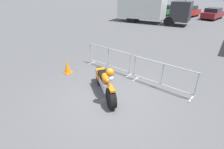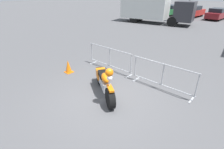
{
  "view_description": "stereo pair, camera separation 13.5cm",
  "coord_description": "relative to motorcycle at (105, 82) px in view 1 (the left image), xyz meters",
  "views": [
    {
      "loc": [
        3.55,
        -3.77,
        3.51
      ],
      "look_at": [
        -0.28,
        0.57,
        0.65
      ],
      "focal_mm": 28.0,
      "sensor_mm": 36.0,
      "label": 1
    },
    {
      "loc": [
        3.65,
        -3.68,
        3.51
      ],
      "look_at": [
        -0.28,
        0.57,
        0.65
      ],
      "focal_mm": 28.0,
      "sensor_mm": 36.0,
      "label": 2
    }
  ],
  "objects": [
    {
      "name": "parked_car_maroon",
      "position": [
        -1.93,
        21.76,
        0.17
      ],
      "size": [
        1.84,
        4.07,
        1.35
      ],
      "rotation": [
        0.0,
        0.0,
        1.52
      ],
      "color": "maroon",
      "rests_on": "ground"
    },
    {
      "name": "traffic_cone",
      "position": [
        -2.53,
        0.17,
        -0.22
      ],
      "size": [
        0.34,
        0.34,
        0.59
      ],
      "color": "orange",
      "rests_on": "ground"
    },
    {
      "name": "crowd_barrier_far",
      "position": [
        1.37,
        1.71,
        0.05
      ],
      "size": [
        2.56,
        0.5,
        1.07
      ],
      "rotation": [
        0.0,
        0.0,
        0.02
      ],
      "color": "#9EA0A5",
      "rests_on": "ground"
    },
    {
      "name": "motorcycle",
      "position": [
        0.0,
        0.0,
        0.0
      ],
      "size": [
        2.11,
        1.43,
        1.34
      ],
      "rotation": [
        0.0,
        0.0,
        -0.56
      ],
      "color": "black",
      "rests_on": "ground"
    },
    {
      "name": "parked_car_white",
      "position": [
        -11.0,
        21.18,
        0.24
      ],
      "size": [
        2.01,
        4.46,
        1.48
      ],
      "rotation": [
        0.0,
        0.0,
        1.52
      ],
      "color": "white",
      "rests_on": "ground"
    },
    {
      "name": "ground_plane",
      "position": [
        0.28,
        -0.17,
        -0.51
      ],
      "size": [
        120.0,
        120.0,
        0.0
      ],
      "primitive_type": "plane",
      "color": "#4C4C4F"
    },
    {
      "name": "box_truck",
      "position": [
        -6.66,
        14.16,
        1.12
      ],
      "size": [
        7.99,
        3.76,
        2.98
      ],
      "rotation": [
        0.0,
        0.0,
        0.2
      ],
      "color": "silver",
      "rests_on": "ground"
    },
    {
      "name": "parked_car_red",
      "position": [
        -4.95,
        21.72,
        0.22
      ],
      "size": [
        1.97,
        4.36,
        1.45
      ],
      "rotation": [
        0.0,
        0.0,
        1.52
      ],
      "color": "#B21E19",
      "rests_on": "ground"
    },
    {
      "name": "parked_car_green",
      "position": [
        -7.98,
        21.62,
        0.2
      ],
      "size": [
        1.91,
        4.25,
        1.41
      ],
      "rotation": [
        0.0,
        0.0,
        1.52
      ],
      "color": "#236B38",
      "rests_on": "ground"
    },
    {
      "name": "crowd_barrier_near",
      "position": [
        -1.37,
        1.71,
        0.05
      ],
      "size": [
        2.56,
        0.5,
        1.07
      ],
      "rotation": [
        0.0,
        0.0,
        0.02
      ],
      "color": "#9EA0A5",
      "rests_on": "ground"
    }
  ]
}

